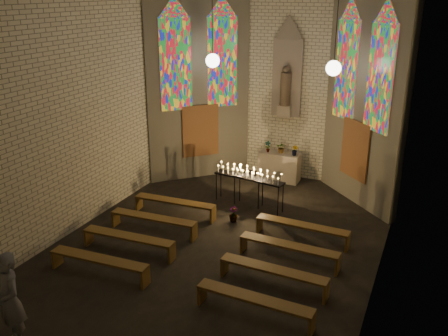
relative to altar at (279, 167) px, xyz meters
The scene contains 18 objects.
floor 5.47m from the altar, 90.00° to the right, with size 12.00×12.00×0.00m, color black.
room 3.83m from the altar, 90.00° to the right, with size 8.22×12.43×7.00m.
altar is the anchor object (origin of this frame).
flower_vase_left 0.82m from the altar, 169.92° to the right, with size 0.21×0.14×0.39m, color #4C723F.
flower_vase_center 0.69m from the altar, 33.79° to the left, with size 0.33×0.29×0.37m, color #4C723F.
flower_vase_right 0.89m from the altar, ahead, with size 0.21×0.17×0.38m, color #4C723F.
aisle_flower_pot 3.69m from the altar, 92.88° to the right, with size 0.25×0.25×0.45m, color #4C723F.
votive_stand_left 2.47m from the altar, 103.02° to the right, with size 1.60×0.51×1.15m.
votive_stand_right 2.58m from the altar, 86.73° to the right, with size 1.66×0.67×1.19m.
pew_left_0 4.43m from the altar, 115.76° to the right, with size 2.51×0.46×0.48m.
pew_right_0 4.43m from the altar, 64.24° to the right, with size 2.51×0.46×0.48m.
pew_left_1 5.54m from the altar, 110.35° to the right, with size 2.51×0.46×0.48m.
pew_right_1 5.54m from the altar, 69.65° to the right, with size 2.51×0.46×0.48m.
pew_left_2 6.68m from the altar, 106.77° to the right, with size 2.51×0.46×0.48m.
pew_right_2 6.68m from the altar, 73.23° to the right, with size 2.51×0.46×0.48m.
pew_left_3 7.83m from the altar, 104.23° to the right, with size 2.51×0.46×0.48m.
pew_right_3 7.83m from the altar, 75.77° to the right, with size 2.51×0.46×0.48m.
visitor 10.36m from the altar, 100.63° to the right, with size 0.70×0.46×1.91m, color #53545E.
Camera 1 is at (4.83, -10.23, 6.38)m, focal length 40.00 mm.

